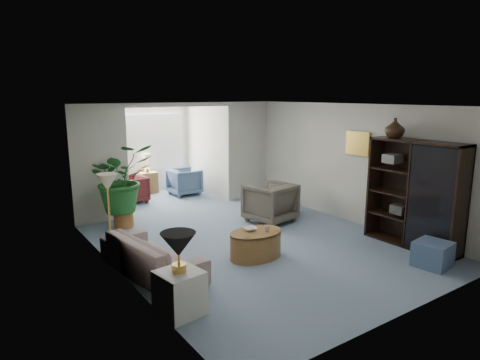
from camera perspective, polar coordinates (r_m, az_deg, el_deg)
floor at (r=7.76m, az=2.54°, el=-8.73°), size 6.00×6.00×0.00m
sunroom_floor at (r=11.16m, az=-10.25°, el=-2.55°), size 2.60×2.60×0.00m
back_pier_left at (r=9.26m, az=-18.44°, el=2.03°), size 1.20×0.12×2.50m
back_pier_right at (r=10.91m, az=1.08°, el=4.01°), size 1.20×0.12×2.50m
back_header at (r=9.84m, az=-8.08°, el=10.08°), size 2.60×0.12×0.10m
window_pane at (r=11.89m, az=-12.66°, el=5.08°), size 2.20×0.02×1.50m
window_blinds at (r=11.87m, az=-12.61°, el=5.07°), size 2.20×0.02×1.50m
framed_picture at (r=8.97m, az=15.73°, el=4.81°), size 0.04×0.50×0.40m
sofa at (r=6.65m, az=-11.88°, el=-9.90°), size 1.03×2.05×0.57m
end_table at (r=5.44m, az=-8.17°, el=-14.87°), size 0.57×0.57×0.56m
table_lamp at (r=5.19m, az=-8.37°, el=-8.65°), size 0.44×0.44×0.30m
floor_lamp at (r=7.35m, az=-17.55°, el=-0.27°), size 0.36×0.36×0.28m
coffee_table at (r=7.12m, az=2.16°, el=-8.70°), size 1.14×1.14×0.45m
coffee_bowl at (r=7.08m, az=1.36°, el=-6.65°), size 0.26×0.26×0.05m
coffee_cup at (r=7.04m, az=3.65°, el=-6.60°), size 0.12×0.12×0.09m
wingback_chair at (r=8.99m, az=4.09°, el=-3.06°), size 1.05×1.08×0.84m
side_table_dark at (r=9.68m, az=6.22°, el=-2.71°), size 0.58×0.50×0.62m
entertainment_cabinet at (r=8.04m, az=22.58°, el=-1.81°), size 0.46×1.72×1.91m
cabinet_urn at (r=8.15m, az=20.25°, el=6.64°), size 0.35×0.35×0.36m
ottoman at (r=7.43m, az=24.66°, el=-9.12°), size 0.57×0.57×0.40m
plant_pot at (r=9.04m, az=-15.50°, el=-5.12°), size 0.40×0.40×0.32m
house_plant at (r=8.83m, az=-15.80°, el=0.25°), size 1.26×1.10×1.40m
sunroom_chair_blue at (r=11.50m, az=-7.52°, el=-0.22°), size 0.79×0.77×0.71m
sunroom_chair_maroon at (r=10.92m, az=-14.54°, el=-1.24°), size 0.75×0.73×0.67m
sunroom_table at (r=11.88m, az=-12.39°, el=-0.34°), size 0.48×0.37×0.58m
shelf_clutter at (r=7.92m, az=22.96°, el=-1.01°), size 0.30×1.20×1.06m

